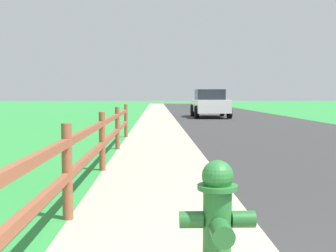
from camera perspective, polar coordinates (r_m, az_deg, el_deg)
The scene contains 7 objects.
ground_plane at distance 26.34m, azimuth 0.65°, elevation 1.43°, with size 120.00×120.00×0.00m, color green.
road_asphalt at distance 28.68m, azimuth 7.50°, elevation 1.64°, with size 7.00×66.00×0.01m, color #343434.
curb_concrete at distance 28.39m, azimuth -5.57°, elevation 1.63°, with size 6.00×66.00×0.01m, color #C1A992.
grass_verge at distance 28.53m, azimuth -8.58°, elevation 1.62°, with size 5.00×66.00×0.00m, color green.
fire_hydrant at distance 3.20m, azimuth 6.85°, elevation -12.23°, with size 0.57×0.49×0.85m.
rail_fence at distance 7.36m, azimuth -9.06°, elevation -1.41°, with size 0.11×11.59×1.04m.
parked_suv_white at distance 24.63m, azimuth 5.80°, elevation 3.09°, with size 2.07×4.27×1.65m.
Camera 1 is at (-1.05, -1.29, 1.34)m, focal length 44.25 mm.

